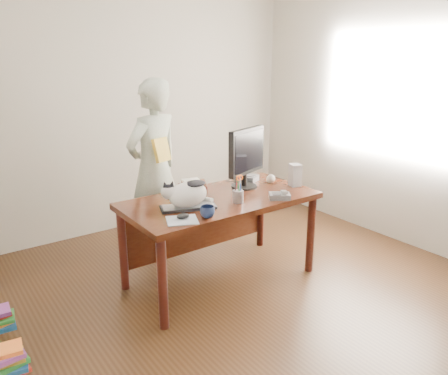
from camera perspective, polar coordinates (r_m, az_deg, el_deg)
room at (r=3.00m, az=6.22°, el=6.63°), size 4.50×4.50×4.50m
desk at (r=3.71m, az=-1.17°, el=-3.18°), size 1.60×0.80×0.75m
keyboard at (r=3.36m, az=-4.69°, el=-2.54°), size 0.45×0.29×0.03m
cat at (r=3.32m, az=-4.95°, el=-0.79°), size 0.41×0.29×0.23m
monitor at (r=3.80m, az=2.96°, el=4.30°), size 0.46×0.29×0.53m
pen_cup at (r=3.48m, az=1.85°, el=-0.96°), size 0.10×0.10×0.22m
mousepad at (r=3.13m, az=-5.51°, el=-4.26°), size 0.28×0.27×0.00m
mouse at (r=3.15m, az=-5.39°, el=-3.73°), size 0.12×0.10×0.04m
coffee_mug at (r=3.16m, az=-2.18°, el=-3.19°), size 0.14×0.14×0.09m
phone at (r=3.60m, az=7.33°, el=-1.04°), size 0.21×0.20×0.08m
speaker at (r=3.95m, az=9.27°, el=1.62°), size 0.11×0.12×0.20m
baseball at (r=4.01m, az=6.13°, el=1.13°), size 0.08×0.08×0.08m
book_stack at (r=3.83m, az=-4.10°, el=0.35°), size 0.27×0.24×0.09m
calculator at (r=4.08m, az=2.98°, el=1.27°), size 0.22×0.24×0.06m
person at (r=4.22m, az=-9.14°, el=2.51°), size 0.70×0.56×1.68m
held_book at (r=4.02m, az=-8.17°, el=4.90°), size 0.18×0.14×0.22m
book_pile_a at (r=3.16m, az=-26.56°, el=-19.74°), size 0.27×0.22×0.18m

